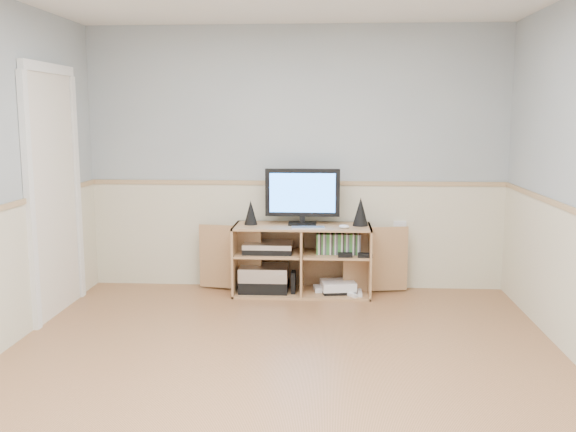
% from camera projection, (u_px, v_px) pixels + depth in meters
% --- Properties ---
extents(room, '(4.04, 4.54, 2.54)m').
position_uv_depth(room, '(270.00, 187.00, 4.04)').
color(room, '#B67A50').
rests_on(room, ground).
extents(media_cabinet, '(1.99, 0.48, 0.65)m').
position_uv_depth(media_cabinet, '(302.00, 258.00, 6.05)').
color(media_cabinet, tan).
rests_on(media_cabinet, floor).
extents(monitor, '(0.69, 0.18, 0.52)m').
position_uv_depth(monitor, '(303.00, 194.00, 5.95)').
color(monitor, black).
rests_on(monitor, media_cabinet).
extents(speaker_left, '(0.12, 0.12, 0.23)m').
position_uv_depth(speaker_left, '(251.00, 212.00, 5.98)').
color(speaker_left, black).
rests_on(speaker_left, media_cabinet).
extents(speaker_right, '(0.14, 0.14, 0.27)m').
position_uv_depth(speaker_right, '(361.00, 212.00, 5.92)').
color(speaker_right, black).
rests_on(speaker_right, media_cabinet).
extents(keyboard, '(0.31, 0.15, 0.01)m').
position_uv_depth(keyboard, '(308.00, 227.00, 5.81)').
color(keyboard, silver).
rests_on(keyboard, media_cabinet).
extents(mouse, '(0.11, 0.09, 0.04)m').
position_uv_depth(mouse, '(344.00, 227.00, 5.79)').
color(mouse, white).
rests_on(mouse, media_cabinet).
extents(av_components, '(0.53, 0.34, 0.47)m').
position_uv_depth(av_components, '(266.00, 270.00, 6.04)').
color(av_components, black).
rests_on(av_components, media_cabinet).
extents(game_consoles, '(0.46, 0.31, 0.11)m').
position_uv_depth(game_consoles, '(337.00, 287.00, 6.01)').
color(game_consoles, white).
rests_on(game_consoles, media_cabinet).
extents(game_cases, '(0.41, 0.14, 0.19)m').
position_uv_depth(game_cases, '(338.00, 244.00, 5.94)').
color(game_cases, '#3F8C3F').
rests_on(game_cases, media_cabinet).
extents(wall_outlet, '(0.12, 0.03, 0.12)m').
position_uv_depth(wall_outlet, '(400.00, 227.00, 6.15)').
color(wall_outlet, white).
rests_on(wall_outlet, wall_back).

